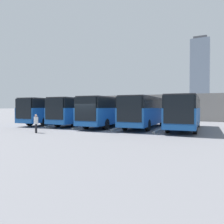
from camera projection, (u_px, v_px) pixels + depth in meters
name	position (u px, v px, depth m)	size (l,w,h in m)	color
ground_plane	(86.00, 131.00, 20.11)	(600.00, 600.00, 0.00)	slate
bus_0	(185.00, 111.00, 21.25)	(2.91, 10.93, 3.25)	#19519E
curb_divider_0	(160.00, 130.00, 20.71)	(0.24, 5.56, 0.15)	#9E9E99
bus_1	(145.00, 111.00, 23.22)	(2.91, 10.93, 3.25)	#19519E
curb_divider_1	(122.00, 128.00, 22.69)	(0.24, 5.56, 0.15)	#9E9E99
bus_2	(110.00, 111.00, 24.56)	(2.91, 10.93, 3.25)	#19519E
curb_divider_2	(87.00, 126.00, 24.03)	(0.24, 5.56, 0.15)	#9E9E99
bus_3	(82.00, 110.00, 26.82)	(2.91, 10.93, 3.25)	#19519E
curb_divider_3	(61.00, 125.00, 26.29)	(0.24, 5.56, 0.15)	#9E9E99
bus_4	(55.00, 110.00, 28.38)	(2.91, 10.93, 3.25)	#19519E
pedestrian	(36.00, 123.00, 18.70)	(0.50, 0.50, 1.58)	black
station_building	(154.00, 107.00, 41.85)	(26.74, 12.53, 4.32)	gray
office_tower	(200.00, 74.00, 185.84)	(15.19, 15.19, 61.43)	#7F8EA3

